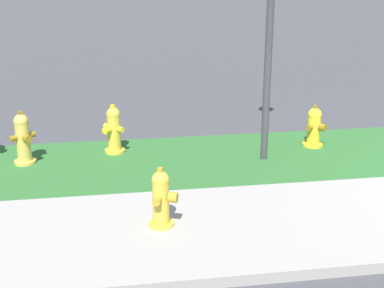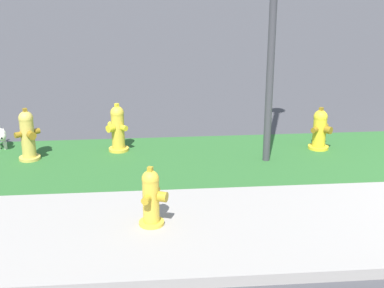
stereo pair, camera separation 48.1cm
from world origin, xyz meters
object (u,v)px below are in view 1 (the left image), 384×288
(fire_hydrant_far_end, at_px, (161,199))
(fire_hydrant_mid_block, at_px, (314,127))
(fire_hydrant_at_driveway, at_px, (23,139))
(fire_hydrant_by_grass_verge, at_px, (114,130))

(fire_hydrant_far_end, bearing_deg, fire_hydrant_mid_block, 154.43)
(fire_hydrant_far_end, relative_size, fire_hydrant_at_driveway, 0.88)
(fire_hydrant_mid_block, bearing_deg, fire_hydrant_by_grass_verge, -43.80)
(fire_hydrant_far_end, height_order, fire_hydrant_by_grass_verge, fire_hydrant_by_grass_verge)
(fire_hydrant_at_driveway, bearing_deg, fire_hydrant_by_grass_verge, 157.81)
(fire_hydrant_far_end, xyz_separation_m, fire_hydrant_by_grass_verge, (-0.49, 2.65, 0.03))
(fire_hydrant_mid_block, height_order, fire_hydrant_by_grass_verge, fire_hydrant_by_grass_verge)
(fire_hydrant_mid_block, bearing_deg, fire_hydrant_at_driveway, -39.21)
(fire_hydrant_far_end, xyz_separation_m, fire_hydrant_at_driveway, (-1.85, 2.36, 0.05))
(fire_hydrant_far_end, distance_m, fire_hydrant_at_driveway, 3.00)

